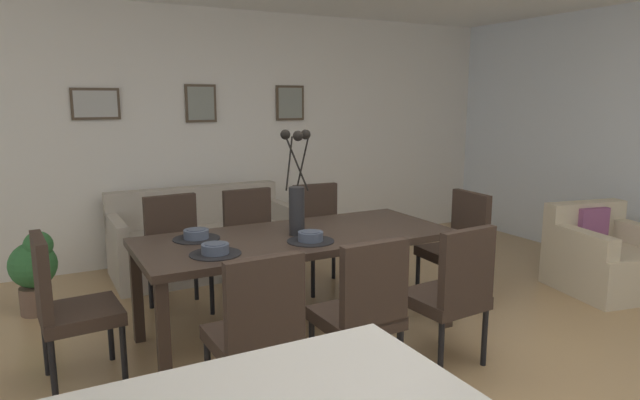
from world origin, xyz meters
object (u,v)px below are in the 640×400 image
(dining_chair_near_left, at_px, (257,327))
(dining_chair_mid_right, at_px, (320,231))
(framed_picture_center, at_px, (201,103))
(bowl_near_right, at_px, (196,233))
(bowl_far_left, at_px, (311,236))
(centerpiece_vase, at_px, (297,195))
(armchair, at_px, (605,259))
(dining_chair_mid_left, at_px, (452,289))
(dining_chair_head_west, at_px, (66,302))
(dining_table, at_px, (297,244))
(dining_chair_head_east, at_px, (459,241))
(dining_chair_near_right, at_px, (176,247))
(framed_picture_left, at_px, (96,104))
(potted_plant, at_px, (34,268))
(sofa, at_px, (204,243))
(bowl_near_left, at_px, (215,248))
(dining_chair_far_left, at_px, (363,307))
(dining_chair_far_right, at_px, (252,238))
(framed_picture_right, at_px, (290,103))

(dining_chair_near_left, distance_m, dining_chair_mid_right, 2.16)
(framed_picture_center, bearing_deg, bowl_near_right, -107.76)
(dining_chair_mid_right, relative_size, bowl_far_left, 5.41)
(centerpiece_vase, relative_size, armchair, 0.79)
(dining_chair_mid_left, distance_m, dining_chair_head_west, 2.33)
(dining_table, height_order, dining_chair_head_east, dining_chair_head_east)
(bowl_near_right, bearing_deg, armchair, -10.64)
(dining_table, relative_size, dining_chair_near_right, 2.39)
(dining_chair_mid_left, bearing_deg, framed_picture_left, 117.58)
(dining_chair_near_right, distance_m, dining_chair_mid_left, 2.21)
(dining_table, height_order, dining_chair_near_right, dining_chair_near_right)
(dining_table, bearing_deg, dining_chair_mid_left, -54.59)
(dining_chair_head_east, relative_size, centerpiece_vase, 1.25)
(dining_chair_head_west, bearing_deg, bowl_near_right, 14.35)
(dining_chair_near_left, height_order, dining_chair_head_west, same)
(dining_chair_mid_left, distance_m, framed_picture_left, 3.75)
(armchair, bearing_deg, potted_plant, 158.58)
(dining_chair_near_left, height_order, dining_chair_head_east, same)
(sofa, bearing_deg, armchair, -36.82)
(framed_picture_left, bearing_deg, dining_chair_mid_left, -62.42)
(dining_chair_near_left, bearing_deg, armchair, 7.05)
(bowl_near_left, bearing_deg, dining_chair_head_west, 166.31)
(bowl_near_left, height_order, bowl_near_right, same)
(centerpiece_vase, distance_m, potted_plant, 2.21)
(dining_chair_far_left, distance_m, centerpiece_vase, 1.03)
(bowl_near_right, bearing_deg, bowl_near_left, -90.00)
(dining_chair_near_right, xyz_separation_m, bowl_near_left, (-0.02, -1.11, 0.27))
(bowl_near_left, height_order, framed_picture_center, framed_picture_center)
(dining_chair_mid_left, bearing_deg, dining_chair_head_west, 157.34)
(dining_table, bearing_deg, dining_chair_head_east, -0.98)
(framed_picture_center, bearing_deg, bowl_near_left, -104.88)
(dining_chair_near_left, relative_size, framed_picture_center, 2.37)
(dining_chair_head_west, relative_size, sofa, 0.53)
(dining_chair_far_left, distance_m, bowl_near_right, 1.31)
(bowl_far_left, bearing_deg, dining_table, 90.00)
(dining_chair_mid_right, bearing_deg, bowl_far_left, -121.09)
(dining_chair_head_east, bearing_deg, dining_chair_far_right, 148.62)
(framed_picture_center, bearing_deg, dining_chair_mid_right, -65.48)
(dining_chair_head_west, distance_m, bowl_near_right, 0.92)
(sofa, relative_size, framed_picture_center, 4.48)
(dining_chair_near_left, bearing_deg, centerpiece_vase, 53.22)
(dining_chair_far_left, height_order, framed_picture_center, framed_picture_center)
(dining_chair_near_left, height_order, dining_chair_far_right, same)
(sofa, height_order, framed_picture_center, framed_picture_center)
(dining_chair_far_left, height_order, dining_chair_mid_right, same)
(dining_chair_mid_right, distance_m, armchair, 2.54)
(centerpiece_vase, bearing_deg, sofa, 95.19)
(dining_chair_head_west, xyz_separation_m, framed_picture_right, (2.52, 2.28, 1.12))
(dining_chair_far_left, bearing_deg, dining_chair_head_west, 149.31)
(dining_chair_head_east, height_order, bowl_far_left, dining_chair_head_east)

